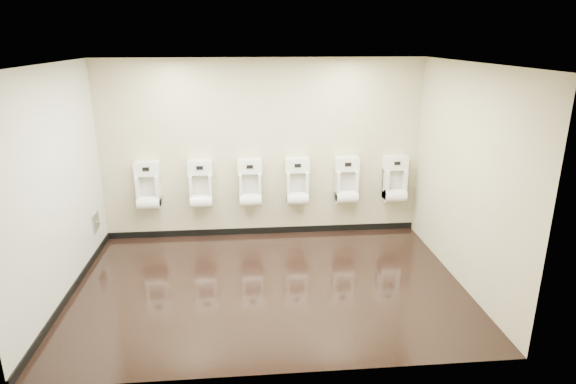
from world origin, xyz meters
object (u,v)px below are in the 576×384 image
object	(u,v)px
access_panel	(96,222)
urinal_5	(395,182)
urinal_3	(297,185)
urinal_4	(347,184)
urinal_2	(250,186)
urinal_1	(201,188)
urinal_0	(148,189)

from	to	relation	value
access_panel	urinal_5	bearing A→B (deg)	5.23
urinal_3	urinal_4	xyz separation A→B (m)	(0.79, 0.00, 0.00)
urinal_5	urinal_2	bearing A→B (deg)	180.00
urinal_4	urinal_2	bearing A→B (deg)	180.00
access_panel	urinal_5	world-z (taller)	urinal_5
urinal_1	urinal_4	bearing A→B (deg)	0.00
access_panel	urinal_1	xyz separation A→B (m)	(1.52, 0.42, 0.35)
urinal_2	urinal_4	xyz separation A→B (m)	(1.53, 0.00, 0.00)
urinal_2	urinal_4	distance (m)	1.53
access_panel	urinal_2	world-z (taller)	urinal_2
access_panel	urinal_4	world-z (taller)	urinal_4
access_panel	urinal_1	bearing A→B (deg)	15.53
urinal_0	urinal_3	distance (m)	2.31
access_panel	urinal_2	size ratio (longest dim) A/B	0.35
access_panel	urinal_3	world-z (taller)	urinal_3
urinal_3	urinal_0	bearing A→B (deg)	180.00
access_panel	urinal_2	xyz separation A→B (m)	(2.28, 0.42, 0.35)
urinal_4	urinal_3	bearing A→B (deg)	180.00
urinal_4	urinal_5	xyz separation A→B (m)	(0.79, 0.00, 0.00)
urinal_3	urinal_4	bearing A→B (deg)	0.00
urinal_3	urinal_4	world-z (taller)	same
access_panel	urinal_3	size ratio (longest dim) A/B	0.35
urinal_4	urinal_5	world-z (taller)	same
urinal_0	urinal_5	bearing A→B (deg)	0.00
urinal_0	access_panel	bearing A→B (deg)	-149.37
urinal_1	urinal_4	xyz separation A→B (m)	(2.30, 0.00, 0.00)
access_panel	urinal_3	xyz separation A→B (m)	(3.02, 0.42, 0.35)
urinal_3	access_panel	bearing A→B (deg)	-172.06
urinal_1	urinal_4	distance (m)	2.30
access_panel	urinal_3	bearing A→B (deg)	7.94
urinal_3	urinal_5	bearing A→B (deg)	0.00
urinal_0	urinal_4	world-z (taller)	same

